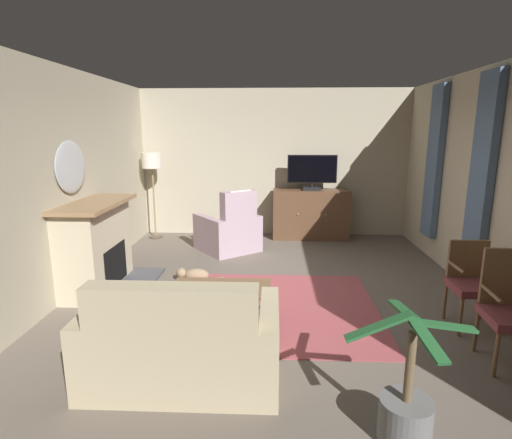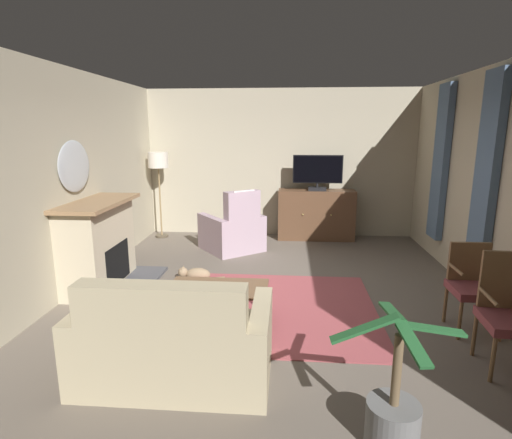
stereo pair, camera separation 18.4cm
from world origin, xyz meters
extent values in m
cube|color=#665B51|center=(0.00, 0.00, -0.02)|extent=(5.75, 7.04, 0.04)
cube|color=#B2A88E|center=(0.00, 3.27, 1.41)|extent=(5.75, 0.10, 2.82)
cube|color=#B2A88E|center=(-2.62, 0.00, 1.41)|extent=(0.10, 7.04, 2.82)
cube|color=#BBB095|center=(2.62, 0.00, 1.41)|extent=(0.10, 7.04, 2.82)
cube|color=slate|center=(2.51, 0.31, 1.55)|extent=(0.10, 0.44, 2.37)
cube|color=slate|center=(2.51, 1.81, 1.55)|extent=(0.10, 0.44, 2.37)
cube|color=#9E474C|center=(0.03, -0.28, 0.01)|extent=(2.35, 2.18, 0.01)
cube|color=#4C4C51|center=(-1.87, 0.25, 0.02)|extent=(0.50, 1.44, 0.04)
cube|color=beige|center=(-2.32, 0.25, 0.56)|extent=(0.50, 1.24, 1.11)
cube|color=black|center=(-2.11, 0.25, 0.32)|extent=(0.10, 0.69, 0.52)
cube|color=#93704C|center=(-2.28, 0.25, 1.14)|extent=(0.62, 1.40, 0.05)
ellipsoid|color=#B2B7BF|center=(-2.54, 0.25, 1.60)|extent=(0.06, 0.77, 0.65)
cube|color=#402A1C|center=(0.70, 2.92, 0.03)|extent=(1.38, 0.38, 0.06)
cube|color=brown|center=(0.70, 2.92, 0.47)|extent=(1.44, 0.44, 0.95)
sphere|color=tan|center=(0.45, 2.68, 0.52)|extent=(0.03, 0.03, 0.03)
sphere|color=tan|center=(0.96, 2.68, 0.52)|extent=(0.03, 0.03, 0.03)
cube|color=black|center=(0.70, 2.87, 0.98)|extent=(0.33, 0.20, 0.06)
cylinder|color=black|center=(0.70, 2.87, 1.05)|extent=(0.04, 0.04, 0.08)
cube|color=black|center=(0.70, 2.87, 1.34)|extent=(0.91, 0.05, 0.52)
cube|color=black|center=(0.70, 2.84, 1.34)|extent=(0.87, 0.01, 0.48)
cube|color=brown|center=(-0.57, -0.64, 0.39)|extent=(1.07, 0.55, 0.03)
cylinder|color=brown|center=(-0.09, -0.41, 0.19)|extent=(0.04, 0.04, 0.37)
cylinder|color=brown|center=(-1.06, -0.42, 0.19)|extent=(0.04, 0.04, 0.37)
cylinder|color=brown|center=(-0.09, -0.86, 0.19)|extent=(0.04, 0.04, 0.37)
cylinder|color=brown|center=(-1.06, -0.87, 0.19)|extent=(0.04, 0.04, 0.37)
cube|color=black|center=(-0.73, -0.72, 0.41)|extent=(0.18, 0.09, 0.02)
cube|color=tan|center=(-0.75, -1.66, 0.21)|extent=(1.28, 0.90, 0.42)
cube|color=tan|center=(-0.75, -2.01, 0.69)|extent=(1.28, 0.20, 0.54)
cube|color=tan|center=(-1.47, -1.66, 0.32)|extent=(0.15, 0.90, 0.64)
cube|color=tan|center=(-0.04, -1.66, 0.32)|extent=(0.15, 0.90, 0.64)
cube|color=tan|center=(-0.82, -1.80, 0.54)|extent=(0.37, 0.16, 0.36)
cube|color=#AD93A3|center=(-0.81, 2.08, 0.21)|extent=(1.03, 1.08, 0.43)
cube|color=#AD93A3|center=(-0.59, 1.80, 0.75)|extent=(0.59, 0.52, 0.66)
cube|color=#AD93A3|center=(-1.10, 1.85, 0.31)|extent=(0.66, 0.79, 0.63)
cube|color=#AD93A3|center=(-0.51, 2.31, 0.31)|extent=(0.66, 0.79, 0.63)
cube|color=white|center=(-0.54, 1.74, 0.98)|extent=(0.31, 0.25, 0.24)
cube|color=brown|center=(2.09, -1.36, 0.45)|extent=(0.49, 0.51, 0.08)
cube|color=brown|center=(2.11, -1.14, 0.73)|extent=(0.42, 0.07, 0.57)
cylinder|color=brown|center=(1.87, -1.55, 0.21)|extent=(0.04, 0.04, 0.41)
cylinder|color=brown|center=(1.90, -1.14, 0.21)|extent=(0.04, 0.04, 0.41)
cylinder|color=brown|center=(1.88, -1.34, 0.67)|extent=(0.06, 0.38, 0.03)
cube|color=brown|center=(2.09, -0.65, 0.45)|extent=(0.46, 0.45, 0.08)
cube|color=brown|center=(2.09, -0.45, 0.68)|extent=(0.42, 0.04, 0.45)
cylinder|color=brown|center=(1.89, -0.85, 0.21)|extent=(0.04, 0.04, 0.41)
cylinder|color=brown|center=(2.29, -0.85, 0.21)|extent=(0.04, 0.04, 0.41)
cylinder|color=brown|center=(1.89, -0.46, 0.21)|extent=(0.04, 0.04, 0.41)
cylinder|color=brown|center=(2.29, -0.46, 0.21)|extent=(0.04, 0.04, 0.41)
cylinder|color=brown|center=(2.30, -0.66, 0.67)|extent=(0.03, 0.36, 0.03)
cylinder|color=brown|center=(1.88, -0.65, 0.67)|extent=(0.03, 0.36, 0.03)
cylinder|color=slate|center=(0.88, -2.32, 0.15)|extent=(0.35, 0.35, 0.30)
cylinder|color=brown|center=(0.88, -2.32, 0.55)|extent=(0.06, 0.06, 0.50)
cube|color=#235B2D|center=(1.08, -2.30, 0.84)|extent=(0.41, 0.11, 0.08)
cube|color=#235B2D|center=(0.89, -2.07, 0.84)|extent=(0.09, 0.50, 0.11)
cube|color=#235B2D|center=(0.66, -2.33, 0.84)|extent=(0.43, 0.10, 0.19)
cube|color=#235B2D|center=(0.91, -2.50, 0.84)|extent=(0.13, 0.37, 0.10)
ellipsoid|color=#937A5B|center=(-1.06, 0.55, 0.09)|extent=(0.34, 0.18, 0.18)
sphere|color=#937A5B|center=(-1.28, 0.55, 0.12)|extent=(0.14, 0.14, 0.14)
cone|color=#937A5B|center=(-1.28, 0.51, 0.18)|extent=(0.04, 0.04, 0.04)
cone|color=#937A5B|center=(-1.28, 0.58, 0.18)|extent=(0.04, 0.04, 0.04)
cylinder|color=#937A5B|center=(-0.79, 0.51, 0.05)|extent=(0.22, 0.04, 0.06)
cylinder|color=#4C4233|center=(-2.29, 2.81, 0.02)|extent=(0.24, 0.24, 0.04)
cylinder|color=olive|center=(-2.29, 2.81, 0.68)|extent=(0.03, 0.03, 1.35)
cylinder|color=beige|center=(-2.29, 2.81, 1.50)|extent=(0.38, 0.38, 0.29)
camera|label=1|loc=(-0.02, -4.72, 2.06)|focal=28.45mm
camera|label=2|loc=(0.17, -4.71, 2.06)|focal=28.45mm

